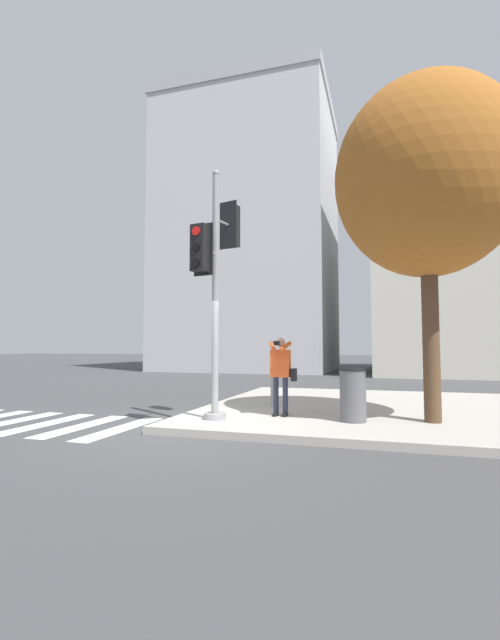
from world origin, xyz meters
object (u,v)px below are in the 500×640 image
at_px(traffic_signal_pole, 216,270).
at_px(fire_hydrant, 274,390).
at_px(trash_bin, 353,395).
at_px(person_photographer, 281,369).
at_px(street_tree, 427,179).

distance_m(traffic_signal_pole, fire_hydrant, 3.55).
bearing_deg(trash_bin, fire_hydrant, 138.43).
height_order(traffic_signal_pole, trash_bin, traffic_signal_pole).
xyz_separation_m(person_photographer, street_tree, (2.93, 0.11, 3.78)).
bearing_deg(trash_bin, person_photographer, 169.91).
height_order(fire_hydrant, trash_bin, trash_bin).
xyz_separation_m(traffic_signal_pole, street_tree, (4.10, 0.90, 1.75)).
distance_m(fire_hydrant, trash_bin, 2.68).
xyz_separation_m(traffic_signal_pole, trash_bin, (2.64, 0.53, -2.49)).
distance_m(traffic_signal_pole, trash_bin, 3.66).
relative_size(street_tree, fire_hydrant, 8.92).
height_order(person_photographer, fire_hydrant, person_photographer).
distance_m(street_tree, fire_hydrant, 5.75).
bearing_deg(fire_hydrant, traffic_signal_pole, -105.41).
bearing_deg(street_tree, traffic_signal_pole, -167.58).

